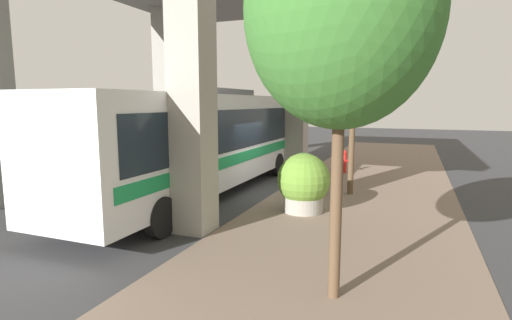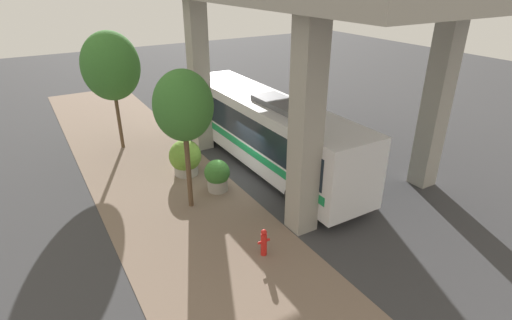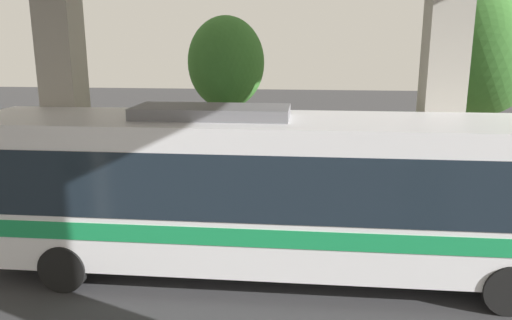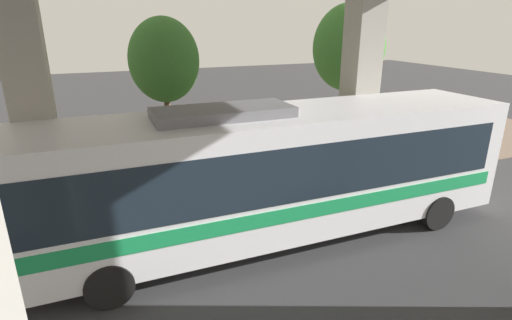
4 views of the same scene
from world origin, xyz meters
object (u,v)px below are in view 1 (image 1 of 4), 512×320
(bus, at_px, (205,137))
(street_tree_near, at_px, (354,68))
(planter_middle, at_px, (303,173))
(street_tree_far, at_px, (342,12))
(planter_front, at_px, (303,184))
(fire_hydrant, at_px, (344,161))

(bus, distance_m, street_tree_near, 5.64)
(bus, xyz_separation_m, planter_middle, (-3.26, -1.14, -1.25))
(bus, height_order, street_tree_far, street_tree_far)
(planter_front, xyz_separation_m, planter_middle, (0.60, -2.25, -0.10))
(fire_hydrant, xyz_separation_m, planter_middle, (0.63, 4.94, 0.23))
(bus, relative_size, street_tree_far, 2.04)
(bus, relative_size, planter_middle, 8.76)
(street_tree_near, bearing_deg, planter_front, 71.75)
(planter_front, distance_m, planter_middle, 2.33)
(bus, distance_m, planter_front, 4.18)
(bus, height_order, planter_middle, bus)
(street_tree_far, bearing_deg, planter_middle, -71.16)
(planter_front, xyz_separation_m, street_tree_near, (-0.94, -2.87, 3.51))
(street_tree_near, bearing_deg, fire_hydrant, -78.03)
(fire_hydrant, relative_size, planter_middle, 0.71)
(planter_middle, bearing_deg, bus, 19.34)
(street_tree_near, bearing_deg, street_tree_far, 96.54)
(fire_hydrant, height_order, street_tree_near, street_tree_near)
(planter_middle, bearing_deg, street_tree_far, 108.84)
(planter_front, height_order, street_tree_near, street_tree_near)
(bus, xyz_separation_m, street_tree_near, (-4.81, -1.76, 2.36))
(planter_middle, xyz_separation_m, street_tree_far, (-2.44, 7.15, 3.80))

